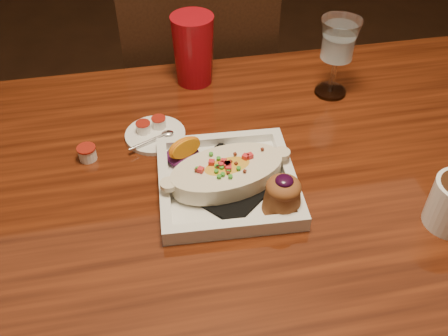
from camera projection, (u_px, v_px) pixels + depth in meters
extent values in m
cube|color=maroon|center=(245.00, 193.00, 0.93)|extent=(1.50, 0.90, 0.04)
cylinder|color=black|center=(426.00, 165.00, 1.54)|extent=(0.07, 0.07, 0.71)
cube|color=black|center=(195.00, 103.00, 1.62)|extent=(0.42, 0.42, 0.04)
cylinder|color=black|center=(234.00, 121.00, 1.92)|extent=(0.04, 0.04, 0.45)
cylinder|color=black|center=(146.00, 131.00, 1.87)|extent=(0.04, 0.04, 0.45)
cylinder|color=black|center=(255.00, 181.00, 1.68)|extent=(0.04, 0.04, 0.45)
cylinder|color=black|center=(154.00, 195.00, 1.63)|extent=(0.04, 0.04, 0.45)
cube|color=black|center=(202.00, 66.00, 1.32)|extent=(0.40, 0.03, 0.46)
cube|color=white|center=(227.00, 185.00, 0.91)|extent=(0.26, 0.26, 0.01)
cube|color=black|center=(227.00, 181.00, 0.90)|extent=(0.22, 0.22, 0.01)
ellipsoid|color=yellow|center=(227.00, 172.00, 0.89)|extent=(0.19, 0.12, 0.03)
ellipsoid|color=#501245|center=(183.00, 155.00, 0.94)|extent=(0.07, 0.07, 0.02)
cone|color=brown|center=(282.00, 198.00, 0.84)|extent=(0.07, 0.07, 0.05)
ellipsoid|color=brown|center=(284.00, 187.00, 0.82)|extent=(0.06, 0.06, 0.03)
ellipsoid|color=black|center=(284.00, 181.00, 0.81)|extent=(0.03, 0.03, 0.01)
cylinder|color=silver|center=(330.00, 91.00, 1.13)|extent=(0.07, 0.07, 0.01)
cylinder|color=silver|center=(333.00, 76.00, 1.10)|extent=(0.01, 0.01, 0.08)
cone|color=silver|center=(339.00, 40.00, 1.05)|extent=(0.09, 0.09, 0.09)
cylinder|color=white|center=(155.00, 135.00, 1.02)|extent=(0.12, 0.12, 0.01)
cylinder|color=white|center=(143.00, 128.00, 1.01)|extent=(0.03, 0.03, 0.02)
cylinder|color=#AC2115|center=(143.00, 123.00, 1.00)|extent=(0.03, 0.03, 0.00)
cylinder|color=white|center=(159.00, 123.00, 1.02)|extent=(0.03, 0.03, 0.02)
cylinder|color=#AC2115|center=(158.00, 118.00, 1.01)|extent=(0.03, 0.03, 0.00)
cylinder|color=white|center=(87.00, 154.00, 0.96)|extent=(0.03, 0.03, 0.03)
cylinder|color=#AC2115|center=(86.00, 148.00, 0.95)|extent=(0.04, 0.04, 0.00)
cone|color=#A20B15|center=(193.00, 50.00, 1.12)|extent=(0.10, 0.10, 0.16)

